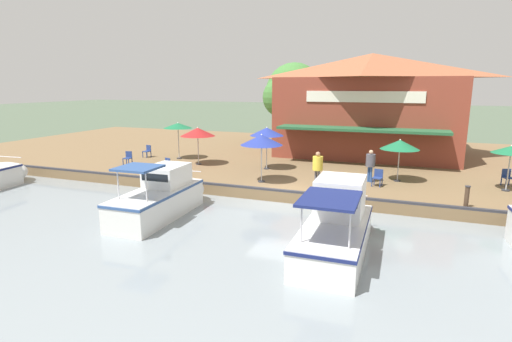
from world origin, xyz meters
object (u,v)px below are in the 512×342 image
at_px(person_mid_patio, 318,165).
at_px(cafe_chair_far_corner_seat, 378,177).
at_px(patio_umbrella_mid_patio_left, 198,132).
at_px(motorboat_outer_channel, 165,196).
at_px(cafe_chair_back_row_seat, 507,176).
at_px(patio_umbrella_far_corner, 511,150).
at_px(patio_umbrella_near_quay_edge, 262,140).
at_px(waterfront_restaurant, 370,103).
at_px(patio_umbrella_by_entrance, 400,145).
at_px(cafe_chair_facing_river, 147,151).
at_px(cafe_chair_beside_entrance, 166,165).
at_px(patio_umbrella_mid_patio_right, 267,132).
at_px(mooring_post, 467,197).
at_px(cafe_chair_under_first_umbrella, 128,157).
at_px(patio_umbrella_back_row, 178,126).
at_px(motorboat_fourth_along, 338,225).
at_px(tree_upstream_bank, 291,93).
at_px(person_at_quay_edge, 371,162).

bearing_deg(person_mid_patio, cafe_chair_far_corner_seat, 114.44).
distance_m(patio_umbrella_mid_patio_left, motorboat_outer_channel, 8.65).
bearing_deg(cafe_chair_back_row_seat, patio_umbrella_far_corner, -11.67).
bearing_deg(cafe_chair_back_row_seat, patio_umbrella_near_quay_edge, -72.80).
bearing_deg(waterfront_restaurant, patio_umbrella_by_entrance, 14.92).
relative_size(waterfront_restaurant, patio_umbrella_mid_patio_left, 5.32).
relative_size(cafe_chair_facing_river, cafe_chair_beside_entrance, 1.00).
bearing_deg(cafe_chair_back_row_seat, cafe_chair_facing_river, -91.05).
relative_size(patio_umbrella_far_corner, patio_umbrella_mid_patio_right, 0.87).
bearing_deg(cafe_chair_facing_river, mooring_post, 74.81).
xyz_separation_m(patio_umbrella_by_entrance, cafe_chair_under_first_umbrella, (1.36, -16.28, -1.48)).
bearing_deg(patio_umbrella_mid_patio_left, cafe_chair_far_corner_seat, 81.13).
distance_m(patio_umbrella_mid_patio_left, cafe_chair_far_corner_seat, 11.44).
distance_m(cafe_chair_back_row_seat, motorboat_outer_channel, 16.94).
bearing_deg(person_mid_patio, patio_umbrella_mid_patio_right, -130.22).
relative_size(patio_umbrella_back_row, cafe_chair_facing_river, 2.96).
bearing_deg(motorboat_fourth_along, person_mid_patio, -161.43).
bearing_deg(motorboat_fourth_along, patio_umbrella_by_entrance, 169.15).
xyz_separation_m(patio_umbrella_mid_patio_left, tree_upstream_bank, (-12.67, 2.49, 2.22)).
distance_m(cafe_chair_under_first_umbrella, motorboat_fourth_along, 16.38).
xyz_separation_m(waterfront_restaurant, cafe_chair_back_row_seat, (8.24, 7.66, -3.22)).
height_order(cafe_chair_beside_entrance, motorboat_outer_channel, motorboat_outer_channel).
xyz_separation_m(patio_umbrella_near_quay_edge, cafe_chair_back_row_seat, (-3.68, 11.89, -1.75)).
bearing_deg(cafe_chair_facing_river, patio_umbrella_by_entrance, 85.35).
xyz_separation_m(patio_umbrella_near_quay_edge, person_mid_patio, (-0.02, 2.96, -1.10)).
relative_size(patio_umbrella_near_quay_edge, person_at_quay_edge, 1.49).
bearing_deg(mooring_post, cafe_chair_back_row_seat, 154.00).
distance_m(patio_umbrella_by_entrance, cafe_chair_beside_entrance, 13.00).
distance_m(person_at_quay_edge, tree_upstream_bank, 16.30).
xyz_separation_m(patio_umbrella_mid_patio_left, patio_umbrella_far_corner, (0.53, 17.07, -0.09)).
bearing_deg(patio_umbrella_far_corner, mooring_post, -29.94).
relative_size(patio_umbrella_mid_patio_right, person_mid_patio, 1.44).
height_order(patio_umbrella_back_row, cafe_chair_beside_entrance, patio_umbrella_back_row).
xyz_separation_m(patio_umbrella_mid_patio_right, cafe_chair_under_first_umbrella, (1.88, -8.75, -1.80)).
bearing_deg(person_at_quay_edge, patio_umbrella_mid_patio_right, -101.06).
bearing_deg(tree_upstream_bank, motorboat_fourth_along, 20.03).
height_order(patio_umbrella_by_entrance, motorboat_outer_channel, patio_umbrella_by_entrance).
bearing_deg(patio_umbrella_mid_patio_right, mooring_post, 66.62).
bearing_deg(person_at_quay_edge, cafe_chair_beside_entrance, -80.71).
bearing_deg(patio_umbrella_mid_patio_left, person_at_quay_edge, 84.67).
xyz_separation_m(cafe_chair_far_corner_seat, motorboat_fourth_along, (7.35, -0.77, -0.17)).
distance_m(cafe_chair_back_row_seat, cafe_chair_beside_entrance, 18.21).
bearing_deg(patio_umbrella_near_quay_edge, cafe_chair_far_corner_seat, 102.66).
relative_size(waterfront_restaurant, person_at_quay_edge, 7.51).
bearing_deg(patio_umbrella_by_entrance, patio_umbrella_mid_patio_right, -93.98).
distance_m(waterfront_restaurant, patio_umbrella_by_entrance, 9.68).
bearing_deg(patio_umbrella_mid_patio_left, patio_umbrella_back_row, -120.41).
relative_size(patio_umbrella_mid_patio_right, cafe_chair_facing_river, 3.02).
height_order(patio_umbrella_by_entrance, patio_umbrella_back_row, patio_umbrella_back_row).
height_order(patio_umbrella_mid_patio_right, cafe_chair_facing_river, patio_umbrella_mid_patio_right).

